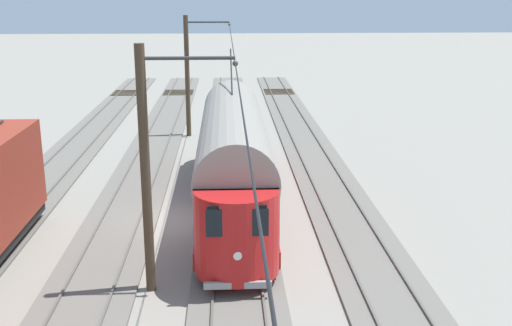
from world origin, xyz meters
name	(u,v)px	position (x,y,z in m)	size (l,w,h in m)	color
ground_plane	(178,221)	(0.00, 0.00, 0.00)	(220.00, 220.00, 0.00)	gray
track_streetcar_siding	(344,214)	(-6.53, -0.31, 0.05)	(2.80, 80.00, 0.18)	#666059
track_adjacent_siding	(234,216)	(-2.18, -0.31, 0.05)	(2.80, 80.00, 0.18)	#666059
track_third_siding	(122,218)	(2.18, -0.31, 0.05)	(2.80, 80.00, 0.18)	#666059
track_outer_siding	(8,220)	(6.53, -0.31, 0.05)	(2.80, 80.00, 0.18)	#666059
vintage_streetcar	(233,154)	(-2.18, -1.45, 2.25)	(2.65, 16.04, 5.62)	red
catenary_pole_foreground	(188,74)	(0.30, -14.55, 3.76)	(2.77, 0.28, 7.21)	#423323
catenary_pole_mid_near	(148,168)	(0.30, 5.58, 3.76)	(2.77, 0.28, 7.21)	#423323
overhead_wire_run	(233,60)	(-2.13, 4.87, 6.66)	(2.57, 44.27, 0.18)	black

